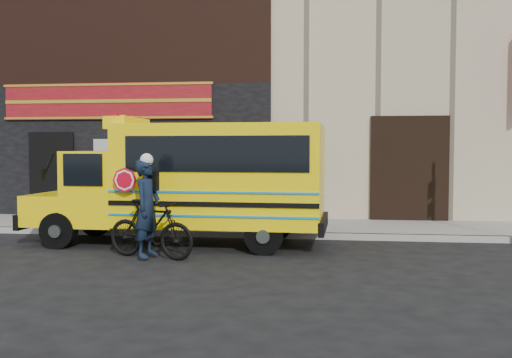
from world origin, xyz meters
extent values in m
plane|color=black|center=(0.00, 0.00, 0.00)|extent=(120.00, 120.00, 0.00)
cube|color=#999893|center=(0.00, 2.60, 0.07)|extent=(40.00, 0.20, 0.15)
cube|color=slate|center=(0.00, 4.10, 0.07)|extent=(40.00, 3.00, 0.15)
cube|color=tan|center=(0.00, 10.50, 6.15)|extent=(20.00, 10.00, 12.00)
cube|color=black|center=(-5.00, 5.55, 2.15)|extent=(10.00, 0.30, 4.00)
cube|color=black|center=(-5.00, 5.55, 5.65)|extent=(10.00, 0.28, 3.00)
cube|color=maroon|center=(-5.00, 5.38, 3.65)|extent=(6.50, 0.12, 1.10)
cube|color=black|center=(-6.80, 5.40, 1.40)|extent=(1.30, 0.10, 2.50)
cube|color=black|center=(-3.20, 5.40, 1.40)|extent=(1.30, 0.10, 2.50)
cylinder|color=black|center=(-4.22, 0.55, 0.40)|extent=(0.81, 0.31, 0.80)
cylinder|color=black|center=(-4.15, 2.45, 0.40)|extent=(0.81, 0.31, 0.80)
cylinder|color=black|center=(0.37, 0.38, 0.40)|extent=(0.81, 0.31, 0.80)
cylinder|color=black|center=(0.45, 2.28, 0.40)|extent=(0.81, 0.31, 0.80)
cube|color=#FFD905|center=(-4.64, 1.52, 0.80)|extent=(1.07, 2.04, 0.70)
cube|color=black|center=(-5.19, 1.54, 0.55)|extent=(0.20, 2.05, 0.35)
cube|color=#FFD905|center=(-3.54, 1.48, 1.30)|extent=(1.28, 2.14, 1.70)
cube|color=black|center=(-4.11, 1.50, 1.70)|extent=(0.13, 1.80, 0.90)
cube|color=#FFD905|center=(-0.69, 1.37, 1.62)|extent=(4.58, 2.37, 2.25)
cube|color=black|center=(1.59, 1.28, 0.55)|extent=(0.20, 2.20, 0.30)
cube|color=black|center=(-0.63, 0.26, 2.10)|extent=(3.90, 0.19, 0.75)
cube|color=#FFD905|center=(-2.94, 1.45, 2.78)|extent=(0.56, 1.62, 0.28)
cylinder|color=red|center=(-2.54, 0.14, 1.55)|extent=(0.52, 0.05, 0.52)
imported|color=black|center=(-1.84, -0.31, 0.59)|extent=(2.05, 1.09, 1.18)
imported|color=black|center=(-1.89, -0.38, 0.98)|extent=(0.58, 0.78, 1.95)
camera|label=1|loc=(1.69, -11.31, 2.19)|focal=40.00mm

